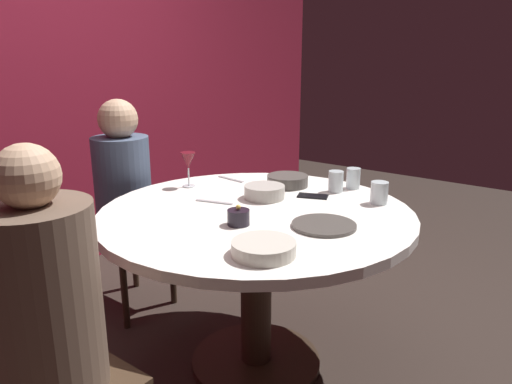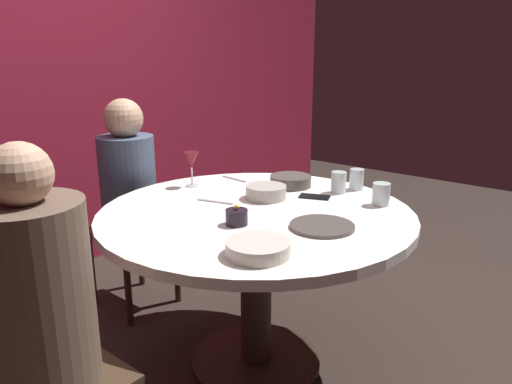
{
  "view_description": "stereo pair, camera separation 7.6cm",
  "coord_description": "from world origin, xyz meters",
  "px_view_note": "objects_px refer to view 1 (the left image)",
  "views": [
    {
      "loc": [
        -1.57,
        -1.2,
        1.4
      ],
      "look_at": [
        0.0,
        0.0,
        0.84
      ],
      "focal_mm": 33.97,
      "sensor_mm": 36.0,
      "label": 1
    },
    {
      "loc": [
        -1.52,
        -1.26,
        1.4
      ],
      "look_at": [
        0.0,
        0.0,
        0.84
      ],
      "focal_mm": 33.97,
      "sensor_mm": 36.0,
      "label": 2
    }
  ],
  "objects_px": {
    "cup_by_left_diner": "(353,178)",
    "bowl_salad_center": "(264,248)",
    "bowl_serving_large": "(288,181)",
    "cup_by_right_diner": "(379,193)",
    "seated_diner_left": "(44,307)",
    "cup_near_candle": "(336,181)",
    "dinner_plate": "(324,225)",
    "dining_table": "(256,244)",
    "cell_phone": "(313,196)",
    "candle_holder": "(238,217)",
    "seated_diner_back": "(123,183)",
    "wine_glass": "(188,162)",
    "bowl_small_white": "(264,192)"
  },
  "relations": [
    {
      "from": "seated_diner_left",
      "to": "bowl_serving_large",
      "type": "relative_size",
      "value": 5.74
    },
    {
      "from": "dining_table",
      "to": "cup_by_right_diner",
      "type": "bearing_deg",
      "value": -43.18
    },
    {
      "from": "wine_glass",
      "to": "bowl_small_white",
      "type": "xyz_separation_m",
      "value": [
        0.07,
        -0.42,
        -0.1
      ]
    },
    {
      "from": "candle_holder",
      "to": "cup_by_right_diner",
      "type": "bearing_deg",
      "value": -28.37
    },
    {
      "from": "dining_table",
      "to": "bowl_serving_large",
      "type": "relative_size",
      "value": 6.5
    },
    {
      "from": "candle_holder",
      "to": "seated_diner_left",
      "type": "bearing_deg",
      "value": 175.69
    },
    {
      "from": "candle_holder",
      "to": "bowl_serving_large",
      "type": "xyz_separation_m",
      "value": [
        0.6,
        0.17,
        -0.0
      ]
    },
    {
      "from": "bowl_small_white",
      "to": "cup_near_candle",
      "type": "height_order",
      "value": "cup_near_candle"
    },
    {
      "from": "dining_table",
      "to": "bowl_salad_center",
      "type": "distance_m",
      "value": 0.52
    },
    {
      "from": "candle_holder",
      "to": "seated_diner_back",
      "type": "bearing_deg",
      "value": 78.82
    },
    {
      "from": "cell_phone",
      "to": "dining_table",
      "type": "bearing_deg",
      "value": -38.02
    },
    {
      "from": "seated_diner_back",
      "to": "cup_near_candle",
      "type": "bearing_deg",
      "value": 23.93
    },
    {
      "from": "dining_table",
      "to": "bowl_salad_center",
      "type": "bearing_deg",
      "value": -139.69
    },
    {
      "from": "wine_glass",
      "to": "bowl_salad_center",
      "type": "xyz_separation_m",
      "value": [
        -0.46,
        -0.81,
        -0.1
      ]
    },
    {
      "from": "bowl_serving_large",
      "to": "cup_by_right_diner",
      "type": "xyz_separation_m",
      "value": [
        -0.0,
        -0.49,
        0.02
      ]
    },
    {
      "from": "cup_by_right_diner",
      "to": "seated_diner_back",
      "type": "bearing_deg",
      "value": 107.52
    },
    {
      "from": "seated_diner_left",
      "to": "bowl_serving_large",
      "type": "bearing_deg",
      "value": 4.58
    },
    {
      "from": "seated_diner_back",
      "to": "wine_glass",
      "type": "bearing_deg",
      "value": 13.22
    },
    {
      "from": "dinner_plate",
      "to": "bowl_salad_center",
      "type": "bearing_deg",
      "value": 176.13
    },
    {
      "from": "dining_table",
      "to": "wine_glass",
      "type": "height_order",
      "value": "wine_glass"
    },
    {
      "from": "candle_holder",
      "to": "bowl_small_white",
      "type": "xyz_separation_m",
      "value": [
        0.35,
        0.13,
        -0.0
      ]
    },
    {
      "from": "wine_glass",
      "to": "cup_near_candle",
      "type": "height_order",
      "value": "wine_glass"
    },
    {
      "from": "candle_holder",
      "to": "cup_near_candle",
      "type": "height_order",
      "value": "cup_near_candle"
    },
    {
      "from": "bowl_small_white",
      "to": "cup_by_right_diner",
      "type": "distance_m",
      "value": 0.52
    },
    {
      "from": "cup_by_left_diner",
      "to": "bowl_salad_center",
      "type": "bearing_deg",
      "value": -171.51
    },
    {
      "from": "wine_glass",
      "to": "cell_phone",
      "type": "xyz_separation_m",
      "value": [
        0.22,
        -0.59,
        -0.12
      ]
    },
    {
      "from": "seated_diner_left",
      "to": "cup_near_candle",
      "type": "height_order",
      "value": "seated_diner_left"
    },
    {
      "from": "seated_diner_left",
      "to": "wine_glass",
      "type": "relative_size",
      "value": 6.76
    },
    {
      "from": "cup_by_left_diner",
      "to": "cup_near_candle",
      "type": "bearing_deg",
      "value": 159.91
    },
    {
      "from": "bowl_serving_large",
      "to": "wine_glass",
      "type": "bearing_deg",
      "value": 128.99
    },
    {
      "from": "dining_table",
      "to": "dinner_plate",
      "type": "distance_m",
      "value": 0.37
    },
    {
      "from": "dining_table",
      "to": "seated_diner_back",
      "type": "distance_m",
      "value": 0.91
    },
    {
      "from": "cell_phone",
      "to": "cup_by_right_diner",
      "type": "distance_m",
      "value": 0.3
    },
    {
      "from": "wine_glass",
      "to": "cup_by_right_diner",
      "type": "bearing_deg",
      "value": -70.55
    },
    {
      "from": "dinner_plate",
      "to": "cup_by_right_diner",
      "type": "relative_size",
      "value": 2.51
    },
    {
      "from": "bowl_serving_large",
      "to": "bowl_small_white",
      "type": "bearing_deg",
      "value": -171.49
    },
    {
      "from": "dinner_plate",
      "to": "cell_phone",
      "type": "height_order",
      "value": "dinner_plate"
    },
    {
      "from": "wine_glass",
      "to": "dinner_plate",
      "type": "height_order",
      "value": "wine_glass"
    },
    {
      "from": "cup_by_right_diner",
      "to": "bowl_small_white",
      "type": "bearing_deg",
      "value": 118.27
    },
    {
      "from": "cup_by_right_diner",
      "to": "cup_by_left_diner",
      "type": "bearing_deg",
      "value": 52.01
    },
    {
      "from": "bowl_serving_large",
      "to": "cup_near_candle",
      "type": "relative_size",
      "value": 2.02
    },
    {
      "from": "dining_table",
      "to": "candle_holder",
      "type": "height_order",
      "value": "candle_holder"
    },
    {
      "from": "seated_diner_left",
      "to": "candle_holder",
      "type": "height_order",
      "value": "seated_diner_left"
    },
    {
      "from": "candle_holder",
      "to": "cup_by_left_diner",
      "type": "height_order",
      "value": "cup_by_left_diner"
    },
    {
      "from": "dinner_plate",
      "to": "cup_near_candle",
      "type": "distance_m",
      "value": 0.51
    },
    {
      "from": "bowl_small_white",
      "to": "bowl_salad_center",
      "type": "bearing_deg",
      "value": -143.91
    },
    {
      "from": "dinner_plate",
      "to": "cell_phone",
      "type": "relative_size",
      "value": 1.79
    },
    {
      "from": "cup_by_left_diner",
      "to": "bowl_small_white",
      "type": "bearing_deg",
      "value": 148.7
    },
    {
      "from": "cell_phone",
      "to": "cup_by_left_diner",
      "type": "height_order",
      "value": "cup_by_left_diner"
    },
    {
      "from": "dining_table",
      "to": "candle_holder",
      "type": "xyz_separation_m",
      "value": [
        -0.19,
        -0.06,
        0.19
      ]
    }
  ]
}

